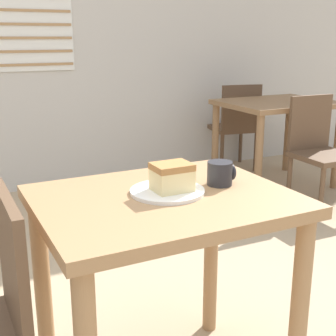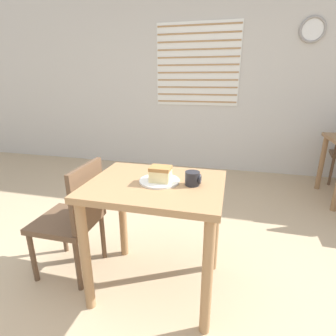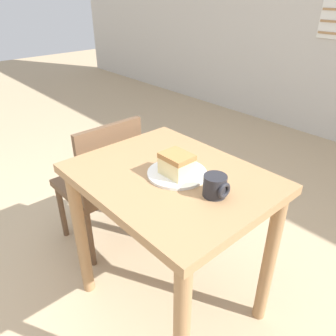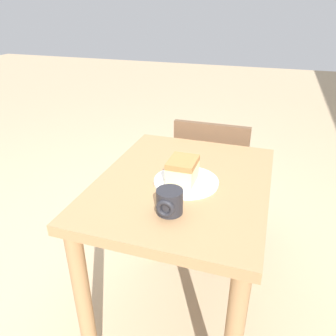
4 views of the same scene
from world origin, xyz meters
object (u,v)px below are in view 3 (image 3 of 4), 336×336
at_px(chair_near_window, 102,181).
at_px(coffee_mug, 216,186).
at_px(dining_table_near, 171,204).
at_px(cake_slice, 177,164).
at_px(plate, 177,173).

xyz_separation_m(chair_near_window, coffee_mug, (0.83, 0.00, 0.36)).
bearing_deg(dining_table_near, coffee_mug, 3.92).
height_order(dining_table_near, cake_slice, cake_slice).
relative_size(dining_table_near, coffee_mug, 8.59).
bearing_deg(chair_near_window, dining_table_near, 88.82).
relative_size(chair_near_window, coffee_mug, 8.82).
bearing_deg(cake_slice, coffee_mug, 3.20).
height_order(dining_table_near, chair_near_window, chair_near_window).
distance_m(dining_table_near, coffee_mug, 0.29).
bearing_deg(chair_near_window, cake_slice, 89.28).
bearing_deg(plate, chair_near_window, -179.60).
relative_size(chair_near_window, cake_slice, 6.77).
height_order(dining_table_near, coffee_mug, coffee_mug).
xyz_separation_m(plate, coffee_mug, (0.21, -0.00, 0.03)).
xyz_separation_m(chair_near_window, plate, (0.62, 0.00, 0.32)).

